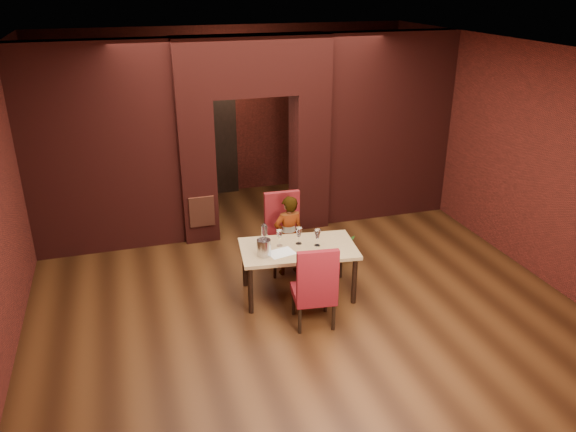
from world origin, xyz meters
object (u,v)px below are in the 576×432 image
Objects in this scene: wine_glass_a at (279,238)px; wine_glass_c at (317,238)px; chair_near at (314,284)px; wine_bucket at (264,248)px; potted_plant at (344,248)px; dining_table at (298,271)px; chair_far at (286,234)px; wine_glass_b at (299,236)px; person_seated at (289,236)px; water_bottle at (264,236)px.

wine_glass_a is 0.50m from wine_glass_c.
chair_near reaches higher than wine_bucket.
potted_plant is (1.21, 0.65, -0.64)m from wine_glass_a.
chair_far reaches higher than dining_table.
wine_glass_b is (0.07, 0.80, 0.28)m from chair_near.
dining_table is 1.26m from potted_plant.
person_seated is 5.21× the size of wine_glass_b.
dining_table is at bearing -91.58° from chair_far.
chair_near is at bearing -76.53° from wine_glass_a.
dining_table is 4.49× the size of water_bottle.
wine_glass_a is 0.97× the size of wine_glass_c.
wine_glass_c is at bearing 5.50° from wine_bucket.
potted_plant is at bearing 35.26° from wine_glass_b.
person_seated reaches higher than wine_glass_b.
dining_table is 6.68× the size of wine_glass_c.
water_bottle reaches higher than wine_bucket.
dining_table is 0.76m from chair_far.
water_bottle is 1.71m from potted_plant.
wine_glass_a is at bearing -69.26° from chair_near.
dining_table is 0.48m from wine_glass_b.
wine_glass_a is at bearing 175.84° from wine_glass_b.
dining_table is 0.65m from person_seated.
chair_near is 4.95× the size of wine_glass_a.
wine_glass_c is at bearing -29.24° from wine_glass_b.
wine_glass_c is at bearing -16.41° from wine_glass_a.
chair_far is 3.38× the size of water_bottle.
wine_glass_b is 0.68× the size of water_bottle.
dining_table is 0.54m from wine_glass_c.
chair_far is 0.82m from wine_glass_c.
wine_glass_b reaches higher than potted_plant.
chair_near is at bearing -94.80° from wine_glass_b.
chair_near is 4.97× the size of wine_bucket.
chair_near reaches higher than potted_plant.
chair_far reaches higher than chair_near.
chair_far is 1.02m from potted_plant.
water_bottle is (-0.48, -0.49, 0.28)m from person_seated.
dining_table is 4.15× the size of potted_plant.
water_bottle is at bearing -155.28° from potted_plant.
person_seated is at bearing 91.96° from dining_table.
chair_near is 3.00× the size of potted_plant.
person_seated reaches higher than wine_bucket.
dining_table is 0.73m from chair_near.
chair_near reaches higher than dining_table.
wine_glass_c reaches higher than wine_bucket.
chair_far is at bearing -91.34° from person_seated.
chair_far is at bearing 66.16° from wine_glass_a.
chair_near is 4.75× the size of wine_glass_b.
wine_glass_c reaches higher than potted_plant.
wine_glass_b is at bearing -87.52° from chair_near.
water_bottle is at bearing 177.66° from wine_glass_b.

